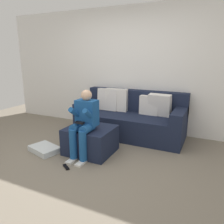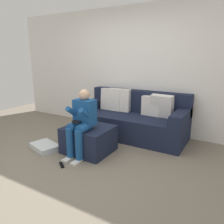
{
  "view_description": "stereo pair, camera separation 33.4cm",
  "coord_description": "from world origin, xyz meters",
  "px_view_note": "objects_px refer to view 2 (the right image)",
  "views": [
    {
      "loc": [
        1.69,
        -2.42,
        1.58
      ],
      "look_at": [
        0.07,
        1.01,
        0.6
      ],
      "focal_mm": 34.94,
      "sensor_mm": 36.0,
      "label": 1
    },
    {
      "loc": [
        1.99,
        -2.26,
        1.58
      ],
      "look_at": [
        0.07,
        1.01,
        0.6
      ],
      "focal_mm": 34.94,
      "sensor_mm": 36.0,
      "label": 2
    }
  ],
  "objects_px": {
    "couch_sectional": "(133,119)",
    "remote_near_ottoman": "(62,165)",
    "ottoman": "(89,139)",
    "storage_bin": "(45,147)",
    "person_seated": "(81,121)"
  },
  "relations": [
    {
      "from": "couch_sectional",
      "to": "storage_bin",
      "type": "height_order",
      "value": "couch_sectional"
    },
    {
      "from": "ottoman",
      "to": "person_seated",
      "type": "relative_size",
      "value": 0.7
    },
    {
      "from": "couch_sectional",
      "to": "remote_near_ottoman",
      "type": "bearing_deg",
      "value": -102.05
    },
    {
      "from": "couch_sectional",
      "to": "person_seated",
      "type": "xyz_separation_m",
      "value": [
        -0.31,
        -1.26,
        0.24
      ]
    },
    {
      "from": "ottoman",
      "to": "person_seated",
      "type": "bearing_deg",
      "value": -90.81
    },
    {
      "from": "ottoman",
      "to": "storage_bin",
      "type": "distance_m",
      "value": 0.8
    },
    {
      "from": "storage_bin",
      "to": "remote_near_ottoman",
      "type": "height_order",
      "value": "storage_bin"
    },
    {
      "from": "couch_sectional",
      "to": "remote_near_ottoman",
      "type": "height_order",
      "value": "couch_sectional"
    },
    {
      "from": "storage_bin",
      "to": "remote_near_ottoman",
      "type": "bearing_deg",
      "value": -23.89
    },
    {
      "from": "couch_sectional",
      "to": "remote_near_ottoman",
      "type": "distance_m",
      "value": 1.77
    },
    {
      "from": "ottoman",
      "to": "person_seated",
      "type": "xyz_separation_m",
      "value": [
        -0.0,
        -0.18,
        0.37
      ]
    },
    {
      "from": "person_seated",
      "to": "storage_bin",
      "type": "relative_size",
      "value": 2.13
    },
    {
      "from": "person_seated",
      "to": "remote_near_ottoman",
      "type": "xyz_separation_m",
      "value": [
        -0.05,
        -0.44,
        -0.58
      ]
    },
    {
      "from": "couch_sectional",
      "to": "storage_bin",
      "type": "bearing_deg",
      "value": -126.09
    },
    {
      "from": "storage_bin",
      "to": "remote_near_ottoman",
      "type": "distance_m",
      "value": 0.73
    }
  ]
}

